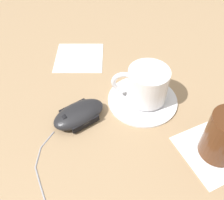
{
  "coord_description": "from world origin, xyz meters",
  "views": [
    {
      "loc": [
        -0.37,
        0.07,
        0.41
      ],
      "look_at": [
        -0.01,
        0.07,
        0.03
      ],
      "focal_mm": 40.0,
      "sensor_mm": 36.0,
      "label": 1
    }
  ],
  "objects": [
    {
      "name": "napkin_under_glass",
      "position": [
        -0.11,
        -0.12,
        0.0
      ],
      "size": [
        0.16,
        0.16,
        0.0
      ],
      "primitive_type": "cube",
      "rotation": [
        0.0,
        0.0,
        0.45
      ],
      "color": "white",
      "rests_on": "ground"
    },
    {
      "name": "saucer",
      "position": [
        0.01,
        0.01,
        0.0
      ],
      "size": [
        0.15,
        0.15,
        0.01
      ],
      "primitive_type": "cylinder",
      "color": "white",
      "rests_on": "ground"
    },
    {
      "name": "ground_plane",
      "position": [
        0.0,
        0.0,
        0.0
      ],
      "size": [
        3.0,
        3.0,
        0.0
      ],
      "primitive_type": "plane",
      "color": "#9E7F5B"
    },
    {
      "name": "coffee_cup",
      "position": [
        0.02,
        0.0,
        0.05
      ],
      "size": [
        0.09,
        0.12,
        0.07
      ],
      "color": "white",
      "rests_on": "saucer"
    },
    {
      "name": "napkin_spare",
      "position": [
        0.17,
        0.16,
        0.0
      ],
      "size": [
        0.13,
        0.13,
        0.0
      ],
      "primitive_type": "cube",
      "rotation": [
        0.0,
        0.0,
        0.01
      ],
      "color": "white",
      "rests_on": "ground"
    },
    {
      "name": "computer_mouse",
      "position": [
        -0.04,
        0.14,
        0.02
      ],
      "size": [
        0.11,
        0.13,
        0.03
      ],
      "color": "black",
      "rests_on": "ground"
    }
  ]
}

